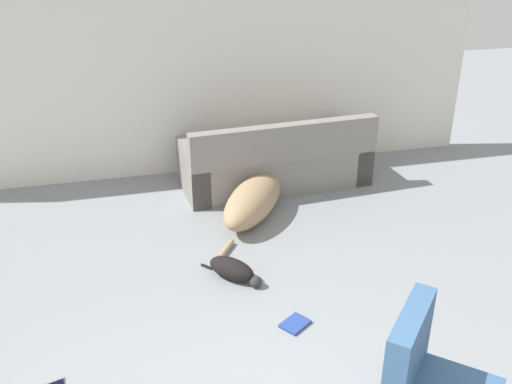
{
  "coord_description": "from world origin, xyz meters",
  "views": [
    {
      "loc": [
        -0.63,
        -1.55,
        2.74
      ],
      "look_at": [
        0.4,
        2.58,
        0.68
      ],
      "focal_mm": 40.0,
      "sensor_mm": 36.0,
      "label": 1
    }
  ],
  "objects_px": {
    "book_blue": "(295,324)",
    "dog": "(256,197)",
    "cat": "(233,270)",
    "couch": "(276,163)"
  },
  "relations": [
    {
      "from": "book_blue",
      "to": "dog",
      "type": "bearing_deg",
      "value": 85.31
    },
    {
      "from": "dog",
      "to": "book_blue",
      "type": "relative_size",
      "value": 5.8
    },
    {
      "from": "cat",
      "to": "couch",
      "type": "bearing_deg",
      "value": 111.21
    },
    {
      "from": "couch",
      "to": "cat",
      "type": "relative_size",
      "value": 4.23
    },
    {
      "from": "cat",
      "to": "book_blue",
      "type": "distance_m",
      "value": 0.79
    },
    {
      "from": "dog",
      "to": "book_blue",
      "type": "bearing_deg",
      "value": -151.16
    },
    {
      "from": "dog",
      "to": "book_blue",
      "type": "height_order",
      "value": "dog"
    },
    {
      "from": "couch",
      "to": "book_blue",
      "type": "height_order",
      "value": "couch"
    },
    {
      "from": "dog",
      "to": "cat",
      "type": "height_order",
      "value": "dog"
    },
    {
      "from": "dog",
      "to": "cat",
      "type": "relative_size",
      "value": 3.0
    }
  ]
}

